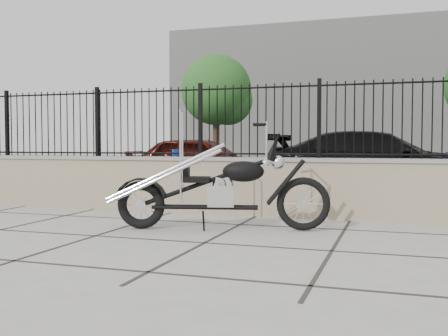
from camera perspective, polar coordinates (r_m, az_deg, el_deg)
ground_plane at (r=6.32m, az=-2.14°, el=-8.17°), size 90.00×90.00×0.00m
parking_lot at (r=18.48m, az=11.49°, el=-1.05°), size 30.00×30.00×0.00m
retaining_wall at (r=8.62m, az=3.66°, el=-2.04°), size 14.00×0.36×0.96m
iron_fence at (r=8.60m, az=3.68°, el=5.15°), size 14.00×0.08×1.20m
background_building at (r=32.51m, az=14.50°, el=7.57°), size 22.00×6.00×8.00m
chopper_motorcycle at (r=7.18m, az=-0.75°, el=-0.11°), size 2.84×1.15×1.68m
car_red at (r=13.90m, az=-2.46°, el=0.65°), size 4.12×1.73×1.39m
car_black at (r=13.04m, az=16.40°, el=0.62°), size 5.22×2.32×1.49m
bollard_a at (r=11.04m, az=-5.32°, el=-0.74°), size 0.17×0.17×1.06m
tree_left at (r=23.63m, az=-0.86°, el=8.84°), size 3.15×3.15×5.31m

